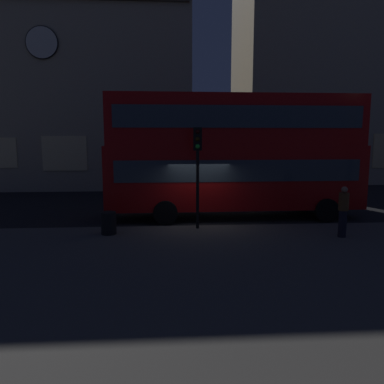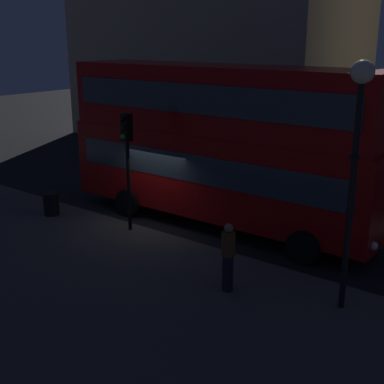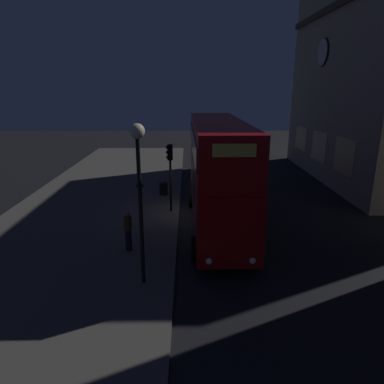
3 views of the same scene
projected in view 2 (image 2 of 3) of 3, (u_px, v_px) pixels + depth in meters
name	position (u px, v px, depth m)	size (l,w,h in m)	color
ground_plane	(158.00, 224.00, 18.03)	(80.00, 80.00, 0.00)	black
sidewalk_slab	(16.00, 280.00, 13.72)	(44.00, 9.85, 0.12)	#4C4944
building_with_clock	(216.00, 17.00, 31.68)	(16.70, 9.80, 14.71)	tan
double_decker_bus	(219.00, 139.00, 17.14)	(11.29, 2.87, 5.36)	#9E0C0C
traffic_light_near_kerb	(127.00, 148.00, 16.38)	(0.34, 0.38, 3.82)	black
street_lamp	(357.00, 132.00, 11.08)	(0.50, 0.50, 5.68)	black
pedestrian	(228.00, 256.00, 12.81)	(0.35, 0.35, 1.78)	black
litter_bin	(51.00, 204.00, 18.49)	(0.54, 0.54, 0.81)	black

